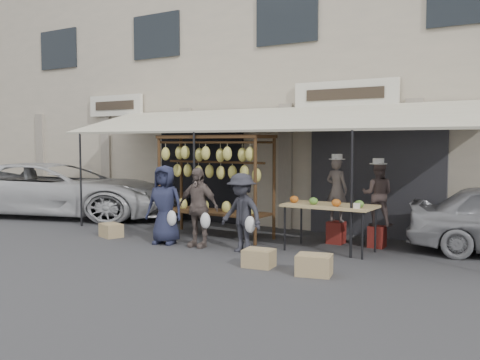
{
  "coord_description": "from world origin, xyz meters",
  "views": [
    {
      "loc": [
        5.81,
        -8.0,
        2.08
      ],
      "look_at": [
        -0.01,
        1.4,
        1.3
      ],
      "focal_mm": 40.0,
      "sensor_mm": 36.0,
      "label": 1
    }
  ],
  "objects_px": {
    "van": "(53,176)",
    "crate_far": "(111,230)",
    "banana_rack": "(214,166)",
    "produce_table": "(329,207)",
    "customer_left": "(165,205)",
    "crate_near_b": "(314,265)",
    "vendor_left": "(337,190)",
    "customer_mid": "(198,207)",
    "vendor_right": "(378,194)",
    "crate_near_a": "(259,258)",
    "customer_right": "(242,213)"
  },
  "relations": [
    {
      "from": "produce_table",
      "to": "crate_near_a",
      "type": "distance_m",
      "value": 2.0
    },
    {
      "from": "vendor_left",
      "to": "van",
      "type": "bearing_deg",
      "value": 11.86
    },
    {
      "from": "crate_far",
      "to": "banana_rack",
      "type": "bearing_deg",
      "value": 31.74
    },
    {
      "from": "customer_left",
      "to": "customer_mid",
      "type": "height_order",
      "value": "customer_left"
    },
    {
      "from": "van",
      "to": "banana_rack",
      "type": "bearing_deg",
      "value": -111.3
    },
    {
      "from": "banana_rack",
      "to": "crate_far",
      "type": "bearing_deg",
      "value": -148.26
    },
    {
      "from": "van",
      "to": "crate_far",
      "type": "bearing_deg",
      "value": -129.61
    },
    {
      "from": "vendor_right",
      "to": "crate_near_a",
      "type": "bearing_deg",
      "value": 55.38
    },
    {
      "from": "customer_right",
      "to": "vendor_left",
      "type": "bearing_deg",
      "value": 67.45
    },
    {
      "from": "banana_rack",
      "to": "vendor_left",
      "type": "relative_size",
      "value": 1.98
    },
    {
      "from": "vendor_right",
      "to": "customer_left",
      "type": "relative_size",
      "value": 0.78
    },
    {
      "from": "vendor_left",
      "to": "customer_mid",
      "type": "height_order",
      "value": "vendor_left"
    },
    {
      "from": "vendor_right",
      "to": "crate_near_b",
      "type": "relative_size",
      "value": 2.35
    },
    {
      "from": "crate_far",
      "to": "customer_left",
      "type": "bearing_deg",
      "value": 1.19
    },
    {
      "from": "produce_table",
      "to": "customer_right",
      "type": "bearing_deg",
      "value": -146.86
    },
    {
      "from": "vendor_left",
      "to": "crate_far",
      "type": "height_order",
      "value": "vendor_left"
    },
    {
      "from": "customer_left",
      "to": "customer_right",
      "type": "distance_m",
      "value": 1.78
    },
    {
      "from": "crate_near_a",
      "to": "crate_near_b",
      "type": "xyz_separation_m",
      "value": [
        1.01,
        -0.03,
        0.01
      ]
    },
    {
      "from": "produce_table",
      "to": "customer_mid",
      "type": "relative_size",
      "value": 1.07
    },
    {
      "from": "banana_rack",
      "to": "produce_table",
      "type": "height_order",
      "value": "banana_rack"
    },
    {
      "from": "customer_mid",
      "to": "crate_far",
      "type": "xyz_separation_m",
      "value": [
        -2.27,
        -0.12,
        -0.64
      ]
    },
    {
      "from": "van",
      "to": "vendor_right",
      "type": "bearing_deg",
      "value": -105.14
    },
    {
      "from": "banana_rack",
      "to": "vendor_left",
      "type": "xyz_separation_m",
      "value": [
        2.57,
        0.71,
        -0.46
      ]
    },
    {
      "from": "customer_mid",
      "to": "customer_right",
      "type": "height_order",
      "value": "customer_mid"
    },
    {
      "from": "produce_table",
      "to": "van",
      "type": "xyz_separation_m",
      "value": [
        -8.58,
        0.57,
        0.26
      ]
    },
    {
      "from": "customer_mid",
      "to": "crate_far",
      "type": "bearing_deg",
      "value": -179.09
    },
    {
      "from": "customer_mid",
      "to": "crate_near_b",
      "type": "xyz_separation_m",
      "value": [
        2.91,
        -0.9,
        -0.63
      ]
    },
    {
      "from": "customer_left",
      "to": "crate_far",
      "type": "height_order",
      "value": "customer_left"
    },
    {
      "from": "vendor_left",
      "to": "customer_right",
      "type": "xyz_separation_m",
      "value": [
        -1.21,
        -1.76,
        -0.36
      ]
    },
    {
      "from": "vendor_right",
      "to": "crate_near_a",
      "type": "distance_m",
      "value": 3.06
    },
    {
      "from": "vendor_right",
      "to": "van",
      "type": "distance_m",
      "value": 9.25
    },
    {
      "from": "customer_left",
      "to": "crate_near_a",
      "type": "relative_size",
      "value": 3.27
    },
    {
      "from": "banana_rack",
      "to": "crate_near_a",
      "type": "height_order",
      "value": "banana_rack"
    },
    {
      "from": "customer_right",
      "to": "crate_near_a",
      "type": "xyz_separation_m",
      "value": [
        0.89,
        -0.89,
        -0.6
      ]
    },
    {
      "from": "customer_mid",
      "to": "crate_far",
      "type": "height_order",
      "value": "customer_mid"
    },
    {
      "from": "customer_left",
      "to": "customer_right",
      "type": "height_order",
      "value": "customer_left"
    },
    {
      "from": "customer_right",
      "to": "crate_near_a",
      "type": "relative_size",
      "value": 3.03
    },
    {
      "from": "banana_rack",
      "to": "customer_right",
      "type": "relative_size",
      "value": 1.73
    },
    {
      "from": "crate_near_a",
      "to": "crate_far",
      "type": "xyz_separation_m",
      "value": [
        -4.17,
        0.75,
        -0.0
      ]
    },
    {
      "from": "produce_table",
      "to": "van",
      "type": "bearing_deg",
      "value": 176.21
    },
    {
      "from": "produce_table",
      "to": "vendor_left",
      "type": "height_order",
      "value": "vendor_left"
    },
    {
      "from": "customer_left",
      "to": "crate_near_b",
      "type": "distance_m",
      "value": 3.82
    },
    {
      "from": "vendor_right",
      "to": "crate_far",
      "type": "bearing_deg",
      "value": 8.8
    },
    {
      "from": "customer_left",
      "to": "van",
      "type": "bearing_deg",
      "value": 150.47
    },
    {
      "from": "crate_near_a",
      "to": "van",
      "type": "relative_size",
      "value": 0.09
    },
    {
      "from": "crate_far",
      "to": "van",
      "type": "relative_size",
      "value": 0.09
    },
    {
      "from": "banana_rack",
      "to": "crate_near_b",
      "type": "relative_size",
      "value": 4.83
    },
    {
      "from": "customer_right",
      "to": "crate_near_b",
      "type": "relative_size",
      "value": 2.79
    },
    {
      "from": "vendor_right",
      "to": "crate_near_a",
      "type": "xyz_separation_m",
      "value": [
        -1.17,
        -2.68,
        -0.91
      ]
    },
    {
      "from": "vendor_right",
      "to": "van",
      "type": "height_order",
      "value": "van"
    }
  ]
}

